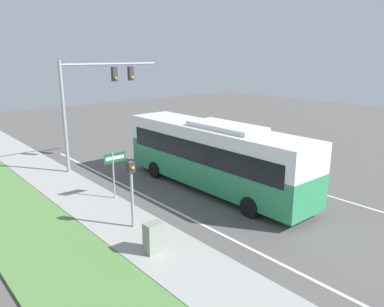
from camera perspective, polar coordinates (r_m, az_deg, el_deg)
The scene contains 10 objects.
ground_plane at distance 18.99m, azimuth 8.65°, elevation -7.07°, with size 80.00×80.00×0.00m, color #565451.
sidewalk at distance 15.21m, azimuth -7.29°, elevation -12.57°, with size 2.80×80.00×0.12m.
grass_verge at distance 13.97m, azimuth -18.76°, elevation -16.00°, with size 3.60×80.00×0.10m.
lane_divider_near at distance 16.63m, azimuth 0.33°, elevation -10.15°, with size 0.14×30.00×0.01m.
lane_divider_far at distance 21.68m, azimuth 14.94°, elevation -4.59°, with size 0.14×30.00×0.01m.
bus at distance 19.70m, azimuth 3.32°, elevation 0.05°, with size 2.74×11.79×3.69m.
signal_gantry at distance 23.92m, azimuth -14.79°, elevation 9.02°, with size 6.59×0.41×6.71m.
pedestrian_signal at distance 15.28m, azimuth -9.20°, elevation -4.58°, with size 0.28×0.34×2.92m.
street_sign at distance 18.66m, azimuth -11.76°, elevation -1.97°, with size 1.16×0.08×2.46m.
utility_cabinet at distance 13.80m, azimuth -5.88°, elevation -12.63°, with size 0.65×0.46×1.13m.
Camera 1 is at (-13.45, -11.41, 7.03)m, focal length 35.00 mm.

